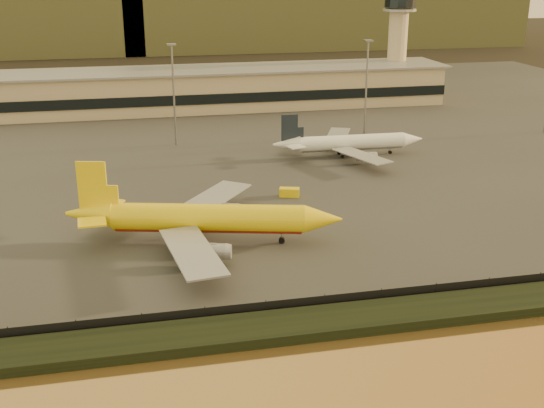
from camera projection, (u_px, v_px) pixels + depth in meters
The scene contains 11 objects.
ground at pixel (287, 272), 102.81m from camera, with size 900.00×900.00×0.00m, color black.
embankment at pixel (318, 323), 86.92m from camera, with size 320.00×7.00×1.40m, color black.
tarmac at pixel (208, 130), 190.28m from camera, with size 320.00×220.00×0.20m, color #2D2D2D.
perimeter_fence at pixel (310, 304), 90.40m from camera, with size 300.00×0.05×2.20m, color black.
terminal_building at pixel (149, 91), 213.44m from camera, with size 202.00×25.00×12.60m.
control_tower at pixel (398, 34), 230.34m from camera, with size 11.20×11.20×35.50m.
apron_light_masts at pixel (276, 84), 169.67m from camera, with size 152.20×12.20×25.40m.
dhl_cargo_jet at pixel (204, 219), 112.24m from camera, with size 45.41×43.56×13.72m.
white_narrowbody_jet at pixel (349, 143), 163.31m from camera, with size 37.22×36.40×10.71m.
gse_vehicle_yellow at pixel (289, 192), 135.42m from camera, with size 3.91×1.76×1.76m, color yellow.
gse_vehicle_white at pixel (215, 205), 128.09m from camera, with size 4.28×1.93×1.93m, color white.
Camera 1 is at (-22.20, -90.83, 44.03)m, focal length 45.00 mm.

